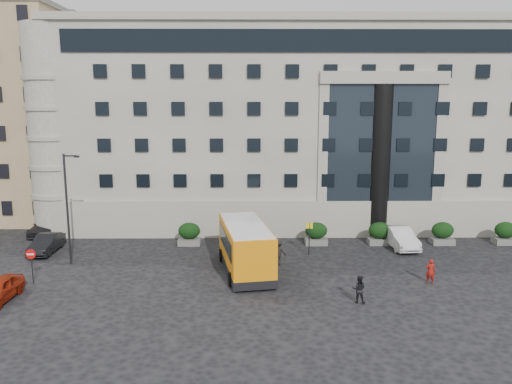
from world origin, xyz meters
TOP-DOWN VIEW (x-y plane):
  - ground at (0.00, 0.00)m, footprint 120.00×120.00m
  - civic_building at (6.00, 22.00)m, footprint 44.00×24.00m
  - entrance_column at (12.00, 10.30)m, footprint 1.80×1.80m
  - apartment_near at (-24.00, 20.00)m, footprint 14.00×14.00m
  - apartment_far at (-27.00, 38.00)m, footprint 13.00×13.00m
  - hedge_a at (-4.00, 7.80)m, footprint 1.80×1.26m
  - hedge_b at (1.20, 7.80)m, footprint 1.80×1.26m
  - hedge_c at (6.40, 7.80)m, footprint 1.80×1.26m
  - hedge_d at (11.60, 7.80)m, footprint 1.80×1.26m
  - hedge_e at (16.80, 7.80)m, footprint 1.80×1.26m
  - hedge_f at (22.00, 7.80)m, footprint 1.80×1.26m
  - street_lamp at (-11.94, 3.00)m, footprint 1.16×0.18m
  - bus_stop_sign at (5.50, 5.00)m, footprint 0.50×0.08m
  - no_entry_sign at (-13.00, -1.04)m, footprint 0.64×0.16m
  - minibus at (0.67, 1.21)m, footprint 4.11×8.38m
  - red_truck at (-16.12, 13.42)m, footprint 3.74×6.18m
  - parked_car_b at (-14.84, 5.77)m, footprint 1.52×4.32m
  - parked_car_c at (-17.00, 11.36)m, footprint 2.20×5.06m
  - parked_car_d at (-16.75, 14.65)m, footprint 2.37×5.00m
  - white_taxi at (13.02, 6.91)m, footprint 2.09×5.08m
  - pedestrian_a at (12.63, -1.15)m, footprint 0.69×0.56m
  - pedestrian_b at (7.35, -4.26)m, footprint 0.93×0.81m
  - pedestrian_c at (3.00, 2.63)m, footprint 1.21×0.70m

SIDE VIEW (x-z plane):
  - ground at x=0.00m, z-range 0.00..0.00m
  - parked_car_d at x=-16.75m, z-range 0.00..1.38m
  - parked_car_b at x=-14.84m, z-range 0.00..1.42m
  - parked_car_c at x=-17.00m, z-range 0.00..1.45m
  - pedestrian_a at x=12.63m, z-range 0.00..1.63m
  - white_taxi at x=13.02m, z-range 0.00..1.64m
  - pedestrian_b at x=7.35m, z-range 0.00..1.64m
  - pedestrian_c at x=3.00m, z-range 0.00..1.85m
  - hedge_a at x=-4.00m, z-range 0.01..1.85m
  - hedge_b at x=1.20m, z-range 0.01..1.85m
  - hedge_c at x=6.40m, z-range 0.01..1.85m
  - hedge_d at x=11.60m, z-range 0.01..1.85m
  - hedge_e at x=16.80m, z-range 0.01..1.85m
  - hedge_f at x=22.00m, z-range 0.01..1.85m
  - red_truck at x=-16.12m, z-range 0.04..3.14m
  - no_entry_sign at x=-13.00m, z-range 0.49..2.81m
  - bus_stop_sign at x=5.50m, z-range 0.47..2.99m
  - minibus at x=0.67m, z-range 0.17..3.51m
  - street_lamp at x=-11.94m, z-range 0.37..8.37m
  - entrance_column at x=12.00m, z-range 0.00..13.00m
  - civic_building at x=6.00m, z-range 0.00..18.00m
  - apartment_near at x=-24.00m, z-range 0.00..20.00m
  - apartment_far at x=-27.00m, z-range 0.00..22.00m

